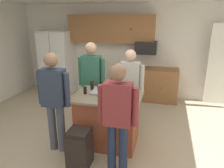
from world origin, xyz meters
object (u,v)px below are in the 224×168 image
object	(u,v)px
refrigerator	(58,63)
person_guest_by_door	(54,97)
trash_bin	(80,148)
glass_pilsner	(101,94)
glass_dark_ale	(85,90)
microwave_over_range	(146,48)
person_elder_center	(118,114)
mug_blue_stoneware	(129,96)
kitchen_island	(108,119)
mug_ceramic_white	(126,93)
tumbler_amber	(108,96)
person_guest_right	(92,78)
serving_tray	(104,93)
person_host_foreground	(130,84)
glass_short_whisky	(92,85)
glass_stout_tall	(124,97)

from	to	relation	value
refrigerator	person_guest_by_door	distance (m)	3.08
person_guest_by_door	trash_bin	bearing A→B (deg)	-56.79
glass_pilsner	glass_dark_ale	xyz separation A→B (m)	(-0.35, 0.17, -0.02)
microwave_over_range	trash_bin	size ratio (longest dim) A/B	0.92
person_elder_center	mug_blue_stoneware	xyz separation A→B (m)	(0.03, 0.66, 0.03)
kitchen_island	mug_ceramic_white	size ratio (longest dim) A/B	9.06
kitchen_island	tumbler_amber	xyz separation A→B (m)	(0.07, -0.23, 0.54)
glass_pilsner	tumbler_amber	size ratio (longest dim) A/B	1.08
glass_dark_ale	microwave_over_range	bearing A→B (deg)	72.16
microwave_over_range	person_guest_right	distance (m)	2.04
mug_ceramic_white	trash_bin	distance (m)	1.17
person_elder_center	person_guest_right	distance (m)	1.64
person_elder_center	person_guest_right	size ratio (longest dim) A/B	0.94
mug_ceramic_white	serving_tray	size ratio (longest dim) A/B	0.29
person_elder_center	tumbler_amber	bearing A→B (deg)	3.30
kitchen_island	person_guest_right	size ratio (longest dim) A/B	0.67
person_host_foreground	mug_blue_stoneware	size ratio (longest dim) A/B	12.11
microwave_over_range	mug_ceramic_white	xyz separation A→B (m)	(-0.07, -2.38, -0.46)
person_host_foreground	glass_pilsner	distance (m)	1.01
kitchen_island	mug_blue_stoneware	size ratio (longest dim) A/B	8.71
kitchen_island	glass_short_whisky	size ratio (longest dim) A/B	7.15
glass_stout_tall	glass_dark_ale	xyz separation A→B (m)	(-0.73, 0.17, -0.01)
kitchen_island	glass_stout_tall	size ratio (longest dim) A/B	7.64
refrigerator	glass_pilsner	bearing A→B (deg)	-49.24
microwave_over_range	glass_dark_ale	bearing A→B (deg)	-107.84
microwave_over_range	glass_short_whisky	size ratio (longest dim) A/B	3.41
microwave_over_range	glass_pilsner	size ratio (longest dim) A/B	3.42
person_host_foreground	person_guest_right	size ratio (longest dim) A/B	0.93
glass_dark_ale	tumbler_amber	size ratio (longest dim) A/B	0.85
person_guest_by_door	mug_ceramic_white	size ratio (longest dim) A/B	13.22
mug_blue_stoneware	trash_bin	world-z (taller)	mug_blue_stoneware
refrigerator	glass_dark_ale	distance (m)	2.95
glass_stout_tall	glass_dark_ale	size ratio (longest dim) A/B	1.20
microwave_over_range	person_guest_by_door	xyz separation A→B (m)	(-1.17, -2.85, -0.46)
mug_ceramic_white	glass_pilsner	bearing A→B (deg)	-146.83
refrigerator	glass_stout_tall	size ratio (longest dim) A/B	12.10
microwave_over_range	person_host_foreground	world-z (taller)	person_host_foreground
refrigerator	person_guest_right	distance (m)	2.37
person_elder_center	mug_blue_stoneware	distance (m)	0.66
serving_tray	trash_bin	bearing A→B (deg)	-101.99
person_host_foreground	trash_bin	world-z (taller)	person_host_foreground
trash_bin	kitchen_island	bearing A→B (deg)	70.62
glass_pilsner	person_guest_right	bearing A→B (deg)	118.90
glass_pilsner	kitchen_island	bearing A→B (deg)	73.11
person_guest_right	trash_bin	distance (m)	1.57
tumbler_amber	mug_blue_stoneware	xyz separation A→B (m)	(0.31, 0.16, -0.03)
mug_ceramic_white	mug_blue_stoneware	bearing A→B (deg)	-59.42
microwave_over_range	person_guest_by_door	world-z (taller)	person_guest_by_door
kitchen_island	mug_ceramic_white	distance (m)	0.60
mug_blue_stoneware	serving_tray	bearing A→B (deg)	164.38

